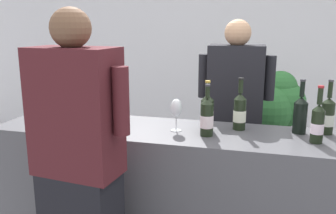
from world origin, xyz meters
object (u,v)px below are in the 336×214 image
at_px(ice_bucket, 66,111).
at_px(wine_bottle_3, 240,111).
at_px(wine_bottle_0, 106,107).
at_px(wine_bottle_2, 318,123).
at_px(wine_bottle_8, 300,114).
at_px(person_guest, 80,181).
at_px(wine_glass, 176,109).
at_px(person_server, 234,131).
at_px(wine_bottle_6, 328,116).
at_px(wine_bottle_7, 115,101).
at_px(wine_bottle_5, 207,117).
at_px(potted_shrub, 272,109).
at_px(wine_bottle_1, 207,113).

bearing_deg(ice_bucket, wine_bottle_3, 11.53).
relative_size(wine_bottle_0, wine_bottle_2, 1.02).
height_order(wine_bottle_3, wine_bottle_8, wine_bottle_8).
bearing_deg(person_guest, wine_glass, 56.44).
relative_size(wine_bottle_2, person_server, 0.20).
distance_m(wine_bottle_6, person_guest, 1.52).
relative_size(wine_bottle_6, person_server, 0.20).
bearing_deg(wine_bottle_8, wine_glass, -168.63).
height_order(ice_bucket, person_guest, person_guest).
height_order(wine_bottle_6, person_server, person_server).
distance_m(wine_bottle_3, wine_bottle_8, 0.37).
height_order(wine_bottle_7, ice_bucket, wine_bottle_7).
relative_size(wine_bottle_5, potted_shrub, 0.26).
bearing_deg(wine_bottle_1, ice_bucket, -171.23).
distance_m(wine_bottle_8, potted_shrub, 1.23).
bearing_deg(wine_bottle_1, wine_bottle_8, 10.05).
bearing_deg(wine_bottle_3, ice_bucket, -168.47).
relative_size(wine_bottle_1, wine_bottle_6, 0.95).
height_order(wine_bottle_0, wine_bottle_6, same).
relative_size(wine_bottle_3, person_guest, 0.19).
height_order(ice_bucket, potted_shrub, potted_shrub).
bearing_deg(wine_glass, wine_bottle_1, 15.26).
xyz_separation_m(wine_bottle_0, wine_glass, (0.48, -0.01, 0.02)).
bearing_deg(wine_bottle_6, potted_shrub, 104.60).
bearing_deg(wine_bottle_6, wine_bottle_2, -112.30).
bearing_deg(wine_bottle_2, wine_bottle_3, 160.49).
distance_m(person_server, potted_shrub, 0.78).
height_order(wine_glass, person_guest, person_guest).
height_order(wine_bottle_1, wine_bottle_6, wine_bottle_6).
xyz_separation_m(wine_bottle_7, potted_shrub, (1.09, 1.19, -0.27)).
bearing_deg(potted_shrub, wine_bottle_2, -80.77).
bearing_deg(wine_bottle_3, wine_bottle_7, 178.74).
distance_m(wine_bottle_0, wine_bottle_1, 0.67).
distance_m(wine_bottle_2, wine_bottle_3, 0.47).
height_order(wine_bottle_3, wine_bottle_5, wine_bottle_3).
height_order(wine_bottle_1, wine_bottle_5, wine_bottle_1).
bearing_deg(wine_bottle_2, person_server, 128.65).
distance_m(wine_bottle_6, potted_shrub, 1.23).
bearing_deg(wine_bottle_1, wine_bottle_5, -81.66).
height_order(wine_bottle_6, person_guest, person_guest).
relative_size(wine_bottle_6, ice_bucket, 1.58).
bearing_deg(potted_shrub, wine_bottle_8, -83.19).
distance_m(wine_bottle_5, wine_bottle_6, 0.75).
bearing_deg(wine_bottle_8, ice_bucket, -170.74).
height_order(wine_bottle_0, wine_bottle_2, wine_bottle_0).
xyz_separation_m(ice_bucket, person_server, (1.04, 0.71, -0.27)).
distance_m(wine_bottle_3, wine_bottle_6, 0.53).
bearing_deg(person_server, wine_bottle_2, -51.35).
relative_size(wine_bottle_8, person_guest, 0.20).
height_order(wine_bottle_6, wine_bottle_7, wine_bottle_7).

